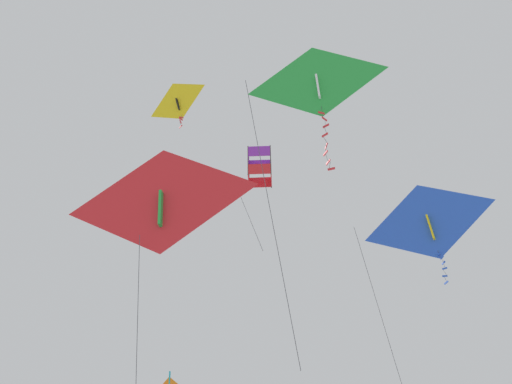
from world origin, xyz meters
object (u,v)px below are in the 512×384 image
(kite_delta_far_centre, at_px, (429,223))
(kite_delta_near_left, at_px, (317,84))
(kite_box_highest, at_px, (260,167))
(kite_delta_mid_left, at_px, (163,203))
(kite_delta_near_right, at_px, (178,102))

(kite_delta_far_centre, height_order, kite_delta_near_left, kite_delta_far_centre)
(kite_box_highest, xyz_separation_m, kite_delta_mid_left, (3.43, -4.07, -7.63))
(kite_delta_mid_left, relative_size, kite_delta_far_centre, 0.61)
(kite_box_highest, distance_m, kite_delta_far_centre, 6.60)
(kite_delta_near_left, bearing_deg, kite_box_highest, 115.83)
(kite_box_highest, xyz_separation_m, kite_delta_near_right, (-0.04, -3.49, 2.60))
(kite_delta_near_left, bearing_deg, kite_delta_near_right, 145.24)
(kite_box_highest, relative_size, kite_delta_mid_left, 0.71)
(kite_delta_far_centre, xyz_separation_m, kite_delta_near_left, (4.87, -6.94, -2.35))
(kite_delta_mid_left, xyz_separation_m, kite_delta_near_right, (-3.47, 0.58, 10.23))
(kite_delta_far_centre, bearing_deg, kite_box_highest, -149.26)
(kite_delta_mid_left, height_order, kite_delta_near_right, kite_delta_near_right)
(kite_box_highest, relative_size, kite_delta_near_left, 0.50)
(kite_delta_far_centre, bearing_deg, kite_delta_near_left, -98.36)
(kite_delta_mid_left, relative_size, kite_delta_near_left, 0.70)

